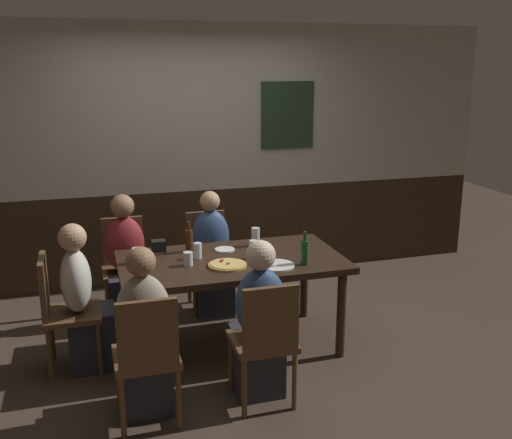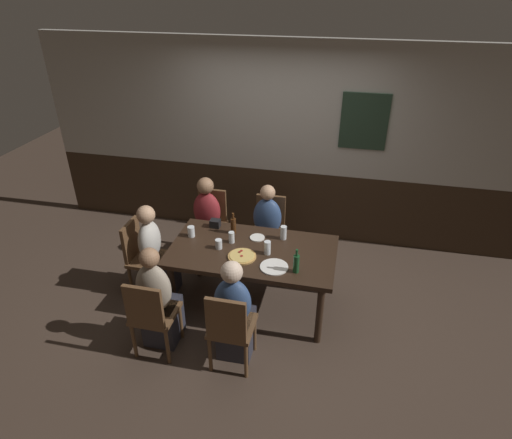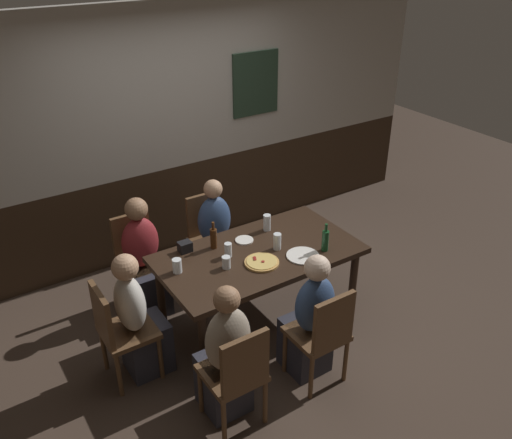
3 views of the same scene
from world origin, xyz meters
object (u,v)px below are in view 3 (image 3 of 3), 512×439
at_px(person_mid_near, 310,323).
at_px(condiment_caddy, 185,247).
at_px(person_head_west, 139,323).
at_px(plate_white_small, 244,240).
at_px(pint_glass_stout, 226,263).
at_px(beer_bottle_brown, 214,238).
at_px(beer_glass_half, 228,251).
at_px(chair_mid_near, 323,332).
at_px(highball_clear, 267,224).
at_px(person_mid_far, 218,243).
at_px(chair_mid_far, 209,233).
at_px(person_left_near, 225,360).
at_px(dining_table, 258,260).
at_px(chair_head_west, 118,328).
at_px(tumbler_short, 177,266).
at_px(beer_bottle_green, 325,240).
at_px(chair_left_far, 138,255).
at_px(person_left_far, 145,265).
at_px(chair_left_near, 237,372).
at_px(plate_white_large, 303,256).
at_px(pint_glass_pale, 277,242).
at_px(pizza, 262,262).

xyz_separation_m(person_mid_near, condiment_caddy, (-0.51, 1.08, 0.32)).
xyz_separation_m(person_head_west, plate_white_small, (1.11, 0.23, 0.28)).
relative_size(pint_glass_stout, beer_bottle_brown, 0.41).
distance_m(person_mid_near, beer_glass_half, 0.91).
bearing_deg(person_head_west, chair_mid_near, -38.62).
bearing_deg(highball_clear, person_mid_far, 121.75).
distance_m(chair_mid_far, person_left_near, 1.78).
bearing_deg(dining_table, chair_head_west, 180.00).
distance_m(dining_table, tumbler_short, 0.73).
relative_size(dining_table, beer_bottle_green, 6.72).
distance_m(chair_left_far, condiment_caddy, 0.65).
xyz_separation_m(dining_table, chair_mid_near, (0.00, -0.89, -0.17)).
height_order(person_head_west, condiment_caddy, person_head_west).
bearing_deg(person_left_far, tumbler_short, -85.44).
height_order(dining_table, person_left_near, person_left_near).
bearing_deg(person_mid_far, chair_mid_far, 90.00).
relative_size(person_left_far, plate_white_small, 7.04).
relative_size(person_left_near, beer_glass_half, 9.09).
bearing_deg(highball_clear, pint_glass_stout, -151.92).
height_order(chair_left_near, highball_clear, highball_clear).
bearing_deg(chair_left_near, tumbler_short, 87.16).
bearing_deg(plate_white_large, chair_head_west, 170.60).
xyz_separation_m(dining_table, person_left_far, (-0.76, 0.73, -0.18)).
relative_size(chair_mid_near, person_mid_near, 0.79).
bearing_deg(beer_bottle_green, dining_table, 150.34).
distance_m(chair_left_far, pint_glass_pale, 1.35).
distance_m(person_left_near, beer_bottle_green, 1.38).
distance_m(dining_table, condiment_caddy, 0.64).
bearing_deg(chair_head_west, person_left_far, 54.45).
distance_m(pint_glass_pale, condiment_caddy, 0.79).
relative_size(beer_bottle_green, plate_white_large, 0.92).
distance_m(chair_mid_far, person_left_far, 0.77).
xyz_separation_m(person_left_near, beer_bottle_green, (1.25, 0.44, 0.36)).
distance_m(chair_left_near, beer_bottle_green, 1.43).
height_order(person_head_west, beer_glass_half, person_head_west).
height_order(person_mid_near, pizza, person_mid_near).
relative_size(chair_left_far, pint_glass_stout, 8.51).
relative_size(tumbler_short, highball_clear, 0.78).
relative_size(chair_mid_near, person_left_near, 0.77).
bearing_deg(pint_glass_stout, person_left_far, 117.72).
height_order(chair_left_near, condiment_caddy, chair_left_near).
bearing_deg(pizza, person_left_near, -140.38).
bearing_deg(beer_bottle_green, plate_white_small, 134.37).
bearing_deg(person_mid_far, person_head_west, -146.91).
bearing_deg(pint_glass_stout, highball_clear, 28.08).
bearing_deg(person_left_near, chair_left_far, 90.00).
bearing_deg(highball_clear, chair_head_west, -169.80).
bearing_deg(person_head_west, person_mid_far, 33.09).
relative_size(person_head_west, pint_glass_pale, 7.58).
bearing_deg(beer_bottle_green, condiment_caddy, 147.74).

